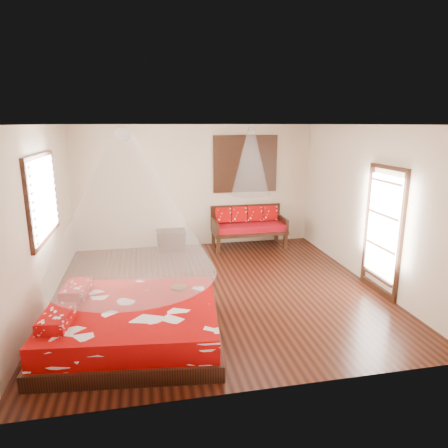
% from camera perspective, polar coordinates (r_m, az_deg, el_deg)
% --- Properties ---
extents(room, '(5.54, 5.54, 2.84)m').
position_cam_1_polar(room, '(6.63, -1.11, 1.82)').
color(room, black).
rests_on(room, ground).
extents(bed, '(2.44, 2.25, 0.65)m').
position_cam_1_polar(bed, '(5.56, -12.85, -13.68)').
color(bed, black).
rests_on(bed, floor).
extents(daybed, '(1.69, 0.75, 0.94)m').
position_cam_1_polar(daybed, '(9.34, 3.48, -0.09)').
color(daybed, black).
rests_on(daybed, floor).
extents(storage_chest, '(0.66, 0.49, 0.45)m').
position_cam_1_polar(storage_chest, '(9.21, -7.55, -2.28)').
color(storage_chest, black).
rests_on(storage_chest, floor).
extents(shutter_panel, '(1.52, 0.06, 1.32)m').
position_cam_1_polar(shutter_panel, '(9.43, 3.07, 8.57)').
color(shutter_panel, black).
rests_on(shutter_panel, wall_back).
extents(window_left, '(0.10, 1.74, 1.34)m').
position_cam_1_polar(window_left, '(6.84, -24.41, 3.50)').
color(window_left, black).
rests_on(window_left, wall_left).
extents(glazed_door, '(0.08, 1.02, 2.16)m').
position_cam_1_polar(glazed_door, '(7.16, 21.74, -0.99)').
color(glazed_door, black).
rests_on(glazed_door, floor).
extents(wine_tray, '(0.22, 0.22, 0.18)m').
position_cam_1_polar(wine_tray, '(5.86, -6.44, -8.70)').
color(wine_tray, brown).
rests_on(wine_tray, bed).
extents(mosquito_net_main, '(2.17, 2.17, 1.80)m').
position_cam_1_polar(mosquito_net_main, '(5.03, -13.60, 2.67)').
color(mosquito_net_main, white).
rests_on(mosquito_net_main, ceiling).
extents(mosquito_net_daybed, '(0.86, 0.86, 1.50)m').
position_cam_1_polar(mosquito_net_daybed, '(8.97, 3.83, 8.91)').
color(mosquito_net_daybed, white).
rests_on(mosquito_net_daybed, ceiling).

